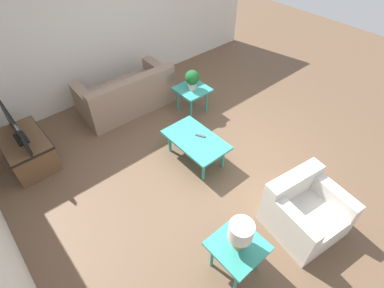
{
  "coord_description": "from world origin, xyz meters",
  "views": [
    {
      "loc": [
        -2.32,
        2.52,
        3.63
      ],
      "look_at": [
        0.14,
        0.4,
        0.55
      ],
      "focal_mm": 28.0,
      "sensor_mm": 36.0,
      "label": 1
    }
  ],
  "objects_px": {
    "tv_stand_chest": "(27,150)",
    "armchair": "(304,211)",
    "sofa": "(127,95)",
    "coffee_table": "(196,141)",
    "side_table_plant": "(192,92)",
    "potted_plant": "(192,79)",
    "table_lamp": "(241,233)",
    "television": "(15,127)",
    "side_table_lamp": "(237,248)"
  },
  "relations": [
    {
      "from": "side_table_plant",
      "to": "side_table_lamp",
      "type": "relative_size",
      "value": 1.0
    },
    {
      "from": "side_table_lamp",
      "to": "table_lamp",
      "type": "xyz_separation_m",
      "value": [
        0.0,
        0.0,
        0.34
      ]
    },
    {
      "from": "sofa",
      "to": "side_table_plant",
      "type": "bearing_deg",
      "value": 136.72
    },
    {
      "from": "armchair",
      "to": "table_lamp",
      "type": "relative_size",
      "value": 2.42
    },
    {
      "from": "tv_stand_chest",
      "to": "potted_plant",
      "type": "relative_size",
      "value": 2.72
    },
    {
      "from": "sofa",
      "to": "armchair",
      "type": "bearing_deg",
      "value": 96.78
    },
    {
      "from": "side_table_lamp",
      "to": "table_lamp",
      "type": "distance_m",
      "value": 0.34
    },
    {
      "from": "tv_stand_chest",
      "to": "television",
      "type": "height_order",
      "value": "television"
    },
    {
      "from": "coffee_table",
      "to": "potted_plant",
      "type": "relative_size",
      "value": 2.83
    },
    {
      "from": "coffee_table",
      "to": "sofa",
      "type": "bearing_deg",
      "value": 2.79
    },
    {
      "from": "side_table_plant",
      "to": "television",
      "type": "xyz_separation_m",
      "value": [
        0.68,
        2.91,
        0.3
      ]
    },
    {
      "from": "coffee_table",
      "to": "side_table_plant",
      "type": "distance_m",
      "value": 1.31
    },
    {
      "from": "side_table_plant",
      "to": "side_table_lamp",
      "type": "distance_m",
      "value": 3.19
    },
    {
      "from": "television",
      "to": "sofa",
      "type": "bearing_deg",
      "value": -83.79
    },
    {
      "from": "potted_plant",
      "to": "side_table_lamp",
      "type": "bearing_deg",
      "value": 148.42
    },
    {
      "from": "side_table_plant",
      "to": "television",
      "type": "height_order",
      "value": "television"
    },
    {
      "from": "tv_stand_chest",
      "to": "armchair",
      "type": "bearing_deg",
      "value": -146.64
    },
    {
      "from": "tv_stand_chest",
      "to": "television",
      "type": "distance_m",
      "value": 0.48
    },
    {
      "from": "sofa",
      "to": "coffee_table",
      "type": "xyz_separation_m",
      "value": [
        -1.92,
        -0.09,
        0.08
      ]
    },
    {
      "from": "tv_stand_chest",
      "to": "table_lamp",
      "type": "distance_m",
      "value": 3.65
    },
    {
      "from": "potted_plant",
      "to": "armchair",
      "type": "bearing_deg",
      "value": 169.07
    },
    {
      "from": "table_lamp",
      "to": "armchair",
      "type": "bearing_deg",
      "value": -98.55
    },
    {
      "from": "sofa",
      "to": "coffee_table",
      "type": "bearing_deg",
      "value": 94.35
    },
    {
      "from": "coffee_table",
      "to": "table_lamp",
      "type": "relative_size",
      "value": 2.57
    },
    {
      "from": "coffee_table",
      "to": "side_table_plant",
      "type": "xyz_separation_m",
      "value": [
        1.02,
        -0.81,
        0.06
      ]
    },
    {
      "from": "armchair",
      "to": "potted_plant",
      "type": "relative_size",
      "value": 2.66
    },
    {
      "from": "armchair",
      "to": "coffee_table",
      "type": "distance_m",
      "value": 1.88
    },
    {
      "from": "sofa",
      "to": "side_table_plant",
      "type": "height_order",
      "value": "sofa"
    },
    {
      "from": "sofa",
      "to": "armchair",
      "type": "xyz_separation_m",
      "value": [
        -3.79,
        -0.35,
        -0.01
      ]
    },
    {
      "from": "armchair",
      "to": "table_lamp",
      "type": "height_order",
      "value": "table_lamp"
    },
    {
      "from": "television",
      "to": "table_lamp",
      "type": "distance_m",
      "value": 3.62
    },
    {
      "from": "tv_stand_chest",
      "to": "television",
      "type": "xyz_separation_m",
      "value": [
        0.0,
        0.0,
        0.48
      ]
    },
    {
      "from": "television",
      "to": "table_lamp",
      "type": "xyz_separation_m",
      "value": [
        -3.4,
        -1.24,
        0.04
      ]
    },
    {
      "from": "sofa",
      "to": "potted_plant",
      "type": "bearing_deg",
      "value": 136.72
    },
    {
      "from": "potted_plant",
      "to": "television",
      "type": "bearing_deg",
      "value": 76.86
    },
    {
      "from": "side_table_plant",
      "to": "table_lamp",
      "type": "bearing_deg",
      "value": 148.42
    },
    {
      "from": "side_table_plant",
      "to": "sofa",
      "type": "bearing_deg",
      "value": 45.15
    },
    {
      "from": "armchair",
      "to": "coffee_table",
      "type": "relative_size",
      "value": 0.94
    },
    {
      "from": "armchair",
      "to": "side_table_plant",
      "type": "height_order",
      "value": "armchair"
    },
    {
      "from": "sofa",
      "to": "table_lamp",
      "type": "height_order",
      "value": "table_lamp"
    },
    {
      "from": "sofa",
      "to": "side_table_lamp",
      "type": "relative_size",
      "value": 3.14
    },
    {
      "from": "television",
      "to": "potted_plant",
      "type": "xyz_separation_m",
      "value": [
        -0.68,
        -2.91,
        -0.02
      ]
    },
    {
      "from": "potted_plant",
      "to": "tv_stand_chest",
      "type": "bearing_deg",
      "value": 76.84
    },
    {
      "from": "tv_stand_chest",
      "to": "coffee_table",
      "type": "bearing_deg",
      "value": -129.1
    },
    {
      "from": "armchair",
      "to": "tv_stand_chest",
      "type": "distance_m",
      "value": 4.27
    },
    {
      "from": "armchair",
      "to": "potted_plant",
      "type": "height_order",
      "value": "potted_plant"
    },
    {
      "from": "coffee_table",
      "to": "side_table_lamp",
      "type": "xyz_separation_m",
      "value": [
        -1.7,
        0.86,
        0.06
      ]
    },
    {
      "from": "potted_plant",
      "to": "table_lamp",
      "type": "height_order",
      "value": "table_lamp"
    },
    {
      "from": "table_lamp",
      "to": "tv_stand_chest",
      "type": "bearing_deg",
      "value": 19.96
    },
    {
      "from": "potted_plant",
      "to": "sofa",
      "type": "bearing_deg",
      "value": 45.15
    }
  ]
}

